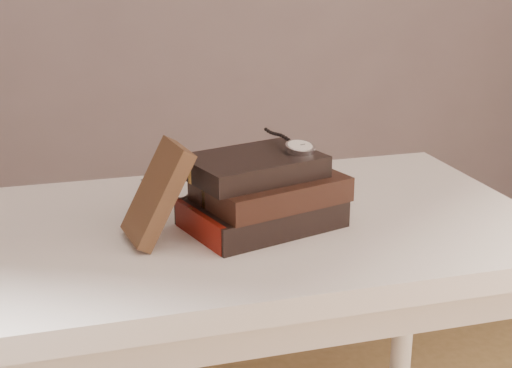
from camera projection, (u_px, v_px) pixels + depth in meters
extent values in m
cube|color=white|center=(250.00, 230.00, 1.26)|extent=(1.00, 0.60, 0.04)
cube|color=white|center=(250.00, 261.00, 1.27)|extent=(0.88, 0.49, 0.08)
cylinder|color=white|center=(403.00, 318.00, 1.72)|extent=(0.05, 0.05, 0.71)
cube|color=black|center=(262.00, 213.00, 1.21)|extent=(0.28, 0.23, 0.05)
cube|color=beige|center=(263.00, 212.00, 1.22)|extent=(0.27, 0.22, 0.04)
cube|color=gold|center=(192.00, 222.00, 1.17)|extent=(0.01, 0.01, 0.05)
cube|color=maroon|center=(200.00, 227.00, 1.15)|extent=(0.05, 0.15, 0.05)
cube|color=black|center=(271.00, 188.00, 1.20)|extent=(0.26, 0.22, 0.04)
cube|color=beige|center=(272.00, 188.00, 1.20)|extent=(0.25, 0.20, 0.03)
cube|color=gold|center=(205.00, 196.00, 1.16)|extent=(0.01, 0.01, 0.04)
cube|color=black|center=(253.00, 166.00, 1.19)|extent=(0.25, 0.20, 0.04)
cube|color=beige|center=(255.00, 166.00, 1.19)|extent=(0.24, 0.19, 0.03)
cube|color=gold|center=(191.00, 173.00, 1.16)|extent=(0.01, 0.01, 0.04)
cube|color=#3D2617|center=(157.00, 193.00, 1.14)|extent=(0.12, 0.12, 0.16)
cylinder|color=silver|center=(300.00, 148.00, 1.20)|extent=(0.06, 0.06, 0.02)
cylinder|color=white|center=(300.00, 146.00, 1.20)|extent=(0.05, 0.05, 0.01)
torus|color=silver|center=(300.00, 146.00, 1.20)|extent=(0.06, 0.06, 0.01)
cylinder|color=silver|center=(290.00, 144.00, 1.23)|extent=(0.01, 0.01, 0.01)
cube|color=black|center=(298.00, 144.00, 1.21)|extent=(0.01, 0.01, 0.00)
cube|color=black|center=(303.00, 145.00, 1.20)|extent=(0.01, 0.00, 0.00)
sphere|color=black|center=(289.00, 140.00, 1.23)|extent=(0.01, 0.01, 0.01)
sphere|color=black|center=(286.00, 138.00, 1.24)|extent=(0.01, 0.01, 0.01)
sphere|color=black|center=(283.00, 136.00, 1.25)|extent=(0.01, 0.01, 0.01)
sphere|color=black|center=(281.00, 135.00, 1.26)|extent=(0.01, 0.01, 0.01)
sphere|color=black|center=(278.00, 134.00, 1.26)|extent=(0.01, 0.01, 0.01)
sphere|color=black|center=(276.00, 134.00, 1.27)|extent=(0.01, 0.01, 0.01)
sphere|color=black|center=(273.00, 133.00, 1.28)|extent=(0.01, 0.01, 0.01)
sphere|color=black|center=(271.00, 132.00, 1.29)|extent=(0.01, 0.01, 0.01)
sphere|color=black|center=(268.00, 131.00, 1.30)|extent=(0.01, 0.01, 0.01)
sphere|color=black|center=(266.00, 129.00, 1.31)|extent=(0.01, 0.01, 0.01)
torus|color=silver|center=(180.00, 185.00, 1.20)|extent=(0.05, 0.03, 0.05)
torus|color=silver|center=(208.00, 180.00, 1.23)|extent=(0.05, 0.03, 0.05)
cylinder|color=silver|center=(194.00, 181.00, 1.22)|extent=(0.01, 0.01, 0.00)
cylinder|color=silver|center=(154.00, 182.00, 1.24)|extent=(0.03, 0.11, 0.03)
cylinder|color=silver|center=(204.00, 173.00, 1.29)|extent=(0.03, 0.11, 0.03)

